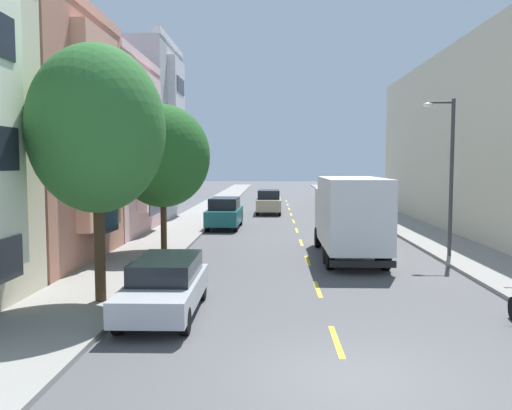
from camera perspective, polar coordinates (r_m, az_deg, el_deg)
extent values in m
plane|color=#4C4C4F|center=(40.02, 3.94, -1.31)|extent=(160.00, 160.00, 0.00)
cube|color=gray|center=(38.41, -6.60, -1.47)|extent=(3.20, 120.00, 0.14)
cube|color=gray|center=(38.95, 14.55, -1.50)|extent=(3.20, 120.00, 0.14)
cube|color=yellow|center=(12.55, 8.73, -14.43)|extent=(0.14, 2.20, 0.01)
cube|color=yellow|center=(17.33, 6.74, -9.07)|extent=(0.14, 2.20, 0.01)
cube|color=yellow|center=(22.21, 5.64, -6.04)|extent=(0.14, 2.20, 0.01)
cube|color=yellow|center=(27.13, 4.94, -4.10)|extent=(0.14, 2.20, 0.01)
cube|color=yellow|center=(32.07, 4.46, -2.76)|extent=(0.14, 2.20, 0.01)
cube|color=yellow|center=(37.03, 4.11, -1.77)|extent=(0.14, 2.20, 0.01)
cube|color=yellow|center=(42.00, 3.84, -1.02)|extent=(0.14, 2.20, 0.01)
cube|color=yellow|center=(46.98, 3.63, -0.43)|extent=(0.14, 2.20, 0.01)
cube|color=yellow|center=(51.96, 3.46, 0.05)|extent=(0.14, 2.20, 0.01)
cube|color=yellow|center=(56.95, 3.32, 0.44)|extent=(0.14, 2.20, 0.01)
cube|color=#E19B83|center=(22.90, -18.43, 19.84)|extent=(0.60, 8.44, 0.44)
cube|color=#E19B83|center=(21.93, -16.82, 7.79)|extent=(0.55, 3.80, 7.78)
cube|color=#1E232D|center=(21.92, -15.87, -1.59)|extent=(0.04, 2.89, 1.10)
cube|color=#1E232D|center=(21.81, -16.04, 6.25)|extent=(0.04, 2.89, 1.10)
cube|color=#1E232D|center=(22.11, -16.22, 14.03)|extent=(0.04, 2.89, 1.10)
cube|color=#CC9E9E|center=(32.66, -24.06, 5.45)|extent=(13.96, 8.44, 9.62)
cube|color=#FECACA|center=(30.88, -12.66, 15.20)|extent=(0.60, 8.44, 0.44)
cube|color=#FECACA|center=(30.23, -11.54, 6.58)|extent=(0.55, 3.80, 7.50)
cube|color=#1E232D|center=(30.23, -10.89, 0.02)|extent=(0.04, 2.89, 1.10)
cube|color=#1E232D|center=(30.15, -10.97, 5.50)|extent=(0.04, 2.89, 1.10)
cube|color=#1E232D|center=(30.34, -11.05, 10.96)|extent=(0.04, 2.89, 1.10)
cube|color=#A8A8AD|center=(40.07, -16.34, 7.39)|extent=(10.36, 8.44, 12.37)
cube|color=silver|center=(39.70, -9.47, 16.88)|extent=(0.60, 8.44, 0.44)
cube|color=silver|center=(38.76, -8.59, 8.35)|extent=(0.55, 3.80, 9.65)
cube|color=#1E232D|center=(38.67, -8.08, 1.76)|extent=(0.04, 2.89, 1.10)
cube|color=#1E232D|center=(38.67, -8.14, 7.27)|extent=(0.04, 2.89, 1.10)
cube|color=#1E232D|center=(39.02, -8.20, 12.72)|extent=(0.04, 2.89, 1.10)
cylinder|color=#47331E|center=(15.60, -16.66, -4.38)|extent=(0.31, 0.31, 3.13)
ellipsoid|color=#2D6B2D|center=(15.45, -16.94, 7.92)|extent=(3.82, 3.82, 4.72)
cylinder|color=#47331E|center=(24.02, -10.02, -1.88)|extent=(0.27, 0.27, 2.54)
ellipsoid|color=#235B23|center=(23.88, -10.12, 5.28)|extent=(4.23, 4.23, 4.59)
cylinder|color=#38383D|center=(23.69, 20.50, 2.77)|extent=(0.16, 0.16, 6.64)
cylinder|color=#38383D|center=(23.65, 19.43, 10.49)|extent=(1.10, 0.10, 0.10)
ellipsoid|color=silver|center=(23.50, 18.24, 10.31)|extent=(0.44, 0.28, 0.20)
cube|color=white|center=(21.85, 10.44, -0.78)|extent=(2.40, 5.46, 2.83)
cube|color=white|center=(25.71, 9.14, -0.67)|extent=(2.30, 1.90, 2.20)
cube|color=black|center=(26.56, 8.91, 0.54)|extent=(2.02, 0.08, 0.97)
cube|color=black|center=(19.49, 11.54, -6.32)|extent=(2.40, 0.16, 0.24)
cylinder|color=black|center=(26.06, 11.41, -3.47)|extent=(0.28, 0.96, 0.96)
cylinder|color=black|center=(25.79, 6.75, -3.49)|extent=(0.28, 0.96, 0.96)
cylinder|color=black|center=(20.76, 13.92, -5.56)|extent=(0.28, 0.96, 0.96)
cylinder|color=black|center=(20.42, 8.06, -5.63)|extent=(0.28, 0.96, 0.96)
cylinder|color=black|center=(21.82, 13.31, -5.06)|extent=(0.28, 0.96, 0.96)
cylinder|color=black|center=(21.50, 7.75, -5.12)|extent=(0.28, 0.96, 0.96)
cube|color=#333338|center=(41.23, 9.79, -0.30)|extent=(1.79, 4.02, 0.62)
cube|color=black|center=(40.71, 9.91, 0.47)|extent=(1.55, 1.70, 0.55)
cylinder|color=black|center=(42.71, 10.52, -0.56)|extent=(0.23, 0.66, 0.66)
cylinder|color=black|center=(42.49, 8.50, -0.56)|extent=(0.23, 0.66, 0.66)
cylinder|color=black|center=(40.04, 11.16, -0.90)|extent=(0.23, 0.66, 0.66)
cylinder|color=black|center=(39.80, 9.00, -0.91)|extent=(0.23, 0.66, 0.66)
cube|color=orange|center=(56.71, 7.76, 1.03)|extent=(1.89, 4.73, 0.62)
cube|color=black|center=(56.31, 7.80, 1.61)|extent=(1.64, 2.84, 0.55)
cylinder|color=black|center=(58.39, 8.40, 0.82)|extent=(0.23, 0.66, 0.66)
cylinder|color=black|center=(58.26, 6.84, 0.83)|extent=(0.23, 0.66, 0.66)
cylinder|color=black|center=(55.22, 8.73, 0.61)|extent=(0.23, 0.66, 0.66)
cylinder|color=black|center=(55.08, 7.08, 0.62)|extent=(0.23, 0.66, 0.66)
cube|color=#195B60|center=(32.95, -3.44, -1.20)|extent=(2.06, 4.84, 0.90)
cube|color=black|center=(32.88, -3.44, 0.19)|extent=(1.78, 2.82, 0.70)
cylinder|color=black|center=(31.51, -5.34, -2.30)|extent=(0.23, 0.66, 0.66)
cylinder|color=black|center=(31.30, -2.20, -2.33)|extent=(0.23, 0.66, 0.66)
cylinder|color=black|center=(34.72, -4.54, -1.66)|extent=(0.23, 0.66, 0.66)
cylinder|color=black|center=(34.53, -1.70, -1.68)|extent=(0.23, 0.66, 0.66)
cube|color=#B2B5BA|center=(14.44, -9.93, -9.28)|extent=(1.87, 4.72, 0.62)
cube|color=black|center=(14.68, -9.67, -6.71)|extent=(1.63, 2.84, 0.55)
cylinder|color=black|center=(13.21, -14.77, -12.07)|extent=(0.23, 0.66, 0.66)
cylinder|color=black|center=(12.87, -7.75, -12.41)|extent=(0.23, 0.66, 0.66)
cylinder|color=black|center=(16.20, -11.61, -8.91)|extent=(0.23, 0.66, 0.66)
cylinder|color=black|center=(15.92, -5.92, -9.08)|extent=(0.23, 0.66, 0.66)
cube|color=#AD1E1E|center=(48.28, 8.78, 0.42)|extent=(1.91, 4.73, 0.62)
cube|color=black|center=(47.87, 8.85, 1.08)|extent=(1.65, 2.85, 0.55)
cylinder|color=black|center=(49.99, 9.42, 0.19)|extent=(0.23, 0.66, 0.66)
cylinder|color=black|center=(49.78, 7.60, 0.19)|extent=(0.23, 0.66, 0.66)
cylinder|color=black|center=(46.85, 10.01, -0.11)|extent=(0.23, 0.66, 0.66)
cylinder|color=black|center=(46.61, 8.07, -0.10)|extent=(0.23, 0.66, 0.66)
cube|color=#194C28|center=(31.87, 12.28, -1.74)|extent=(1.82, 4.04, 0.62)
cube|color=black|center=(31.34, 12.48, -0.78)|extent=(1.57, 1.71, 0.55)
cylinder|color=black|center=(33.38, 13.08, -2.01)|extent=(0.23, 0.66, 0.66)
cylinder|color=black|center=(33.09, 10.51, -2.03)|extent=(0.23, 0.66, 0.66)
cylinder|color=black|center=(30.75, 14.17, -2.58)|extent=(0.23, 0.66, 0.66)
cylinder|color=black|center=(30.43, 11.38, -2.61)|extent=(0.23, 0.66, 0.66)
cube|color=tan|center=(42.43, 1.39, 0.09)|extent=(1.95, 4.80, 0.90)
cube|color=black|center=(42.37, 1.40, 1.17)|extent=(1.72, 2.78, 0.70)
cylinder|color=black|center=(40.85, 0.16, -0.71)|extent=(0.22, 0.66, 0.66)
cylinder|color=black|center=(40.84, 2.59, -0.72)|extent=(0.22, 0.66, 0.66)
cylinder|color=black|center=(44.10, 0.29, -0.32)|extent=(0.22, 0.66, 0.66)
cylinder|color=black|center=(44.09, 2.53, -0.33)|extent=(0.22, 0.66, 0.66)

